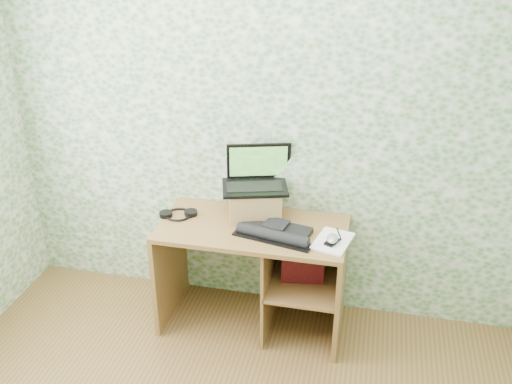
% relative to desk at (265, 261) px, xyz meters
% --- Properties ---
extents(wall_back, '(3.50, 0.00, 3.50)m').
position_rel_desk_xyz_m(wall_back, '(-0.08, 0.28, 0.82)').
color(wall_back, silver).
rests_on(wall_back, ground).
extents(desk, '(1.20, 0.60, 0.75)m').
position_rel_desk_xyz_m(desk, '(0.00, 0.00, 0.00)').
color(desk, brown).
rests_on(desk, floor).
extents(riser, '(0.39, 0.36, 0.20)m').
position_rel_desk_xyz_m(riser, '(-0.10, 0.12, 0.37)').
color(riser, olive).
rests_on(riser, desk).
extents(laptop, '(0.48, 0.40, 0.28)m').
position_rel_desk_xyz_m(laptop, '(-0.10, 0.16, 0.53)').
color(laptop, black).
rests_on(laptop, riser).
extents(keyboard, '(0.51, 0.35, 0.07)m').
position_rel_desk_xyz_m(keyboard, '(0.08, -0.10, 0.29)').
color(keyboard, black).
rests_on(keyboard, desk).
extents(headphones, '(0.24, 0.23, 0.03)m').
position_rel_desk_xyz_m(headphones, '(-0.59, 0.01, 0.28)').
color(headphones, black).
rests_on(headphones, desk).
extents(notepad, '(0.26, 0.32, 0.01)m').
position_rel_desk_xyz_m(notepad, '(0.44, -0.11, 0.28)').
color(notepad, white).
rests_on(notepad, desk).
extents(mouse, '(0.11, 0.13, 0.04)m').
position_rel_desk_xyz_m(mouse, '(0.44, -0.14, 0.30)').
color(mouse, silver).
rests_on(mouse, notepad).
extents(pen, '(0.05, 0.14, 0.01)m').
position_rel_desk_xyz_m(pen, '(0.47, -0.03, 0.29)').
color(pen, black).
rests_on(pen, notepad).
extents(red_box, '(0.28, 0.13, 0.33)m').
position_rel_desk_xyz_m(red_box, '(0.25, -0.03, 0.07)').
color(red_box, maroon).
rests_on(red_box, desk).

